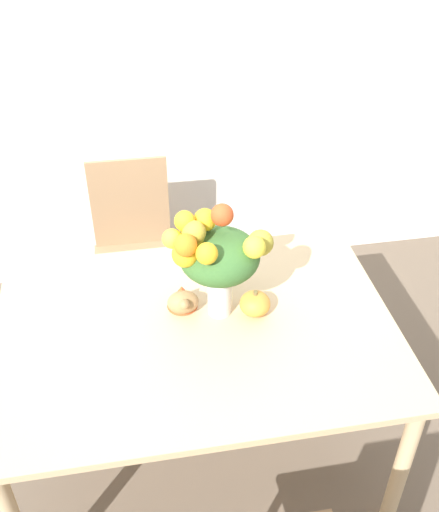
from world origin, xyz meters
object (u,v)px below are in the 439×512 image
turkey_figurine (182,299)px  dining_chair_near_window (135,251)px  pumpkin (255,304)px  flower_vase (216,255)px

turkey_figurine → dining_chair_near_window: (-0.16, 0.80, -0.33)m
pumpkin → turkey_figurine: (-0.27, 0.07, 0.00)m
dining_chair_near_window → turkey_figurine: bearing=-78.0°
flower_vase → pumpkin: flower_vase is taller
turkey_figurine → dining_chair_near_window: 0.88m
turkey_figurine → flower_vase: bearing=-19.8°
flower_vase → pumpkin: 0.27m
pumpkin → turkey_figurine: 0.28m
pumpkin → turkey_figurine: pumpkin is taller
pumpkin → turkey_figurine: bearing=164.5°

